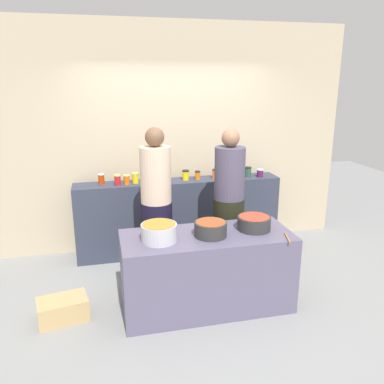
% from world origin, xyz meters
% --- Properties ---
extents(ground, '(12.00, 12.00, 0.00)m').
position_xyz_m(ground, '(0.00, 0.00, 0.00)').
color(ground, gray).
extents(storefront_wall, '(4.80, 0.12, 3.00)m').
position_xyz_m(storefront_wall, '(0.00, 1.45, 1.50)').
color(storefront_wall, tan).
rests_on(storefront_wall, ground).
extents(display_shelf, '(2.70, 0.36, 1.00)m').
position_xyz_m(display_shelf, '(0.00, 1.10, 0.50)').
color(display_shelf, '#303546').
rests_on(display_shelf, ground).
extents(prep_table, '(1.70, 0.70, 0.79)m').
position_xyz_m(prep_table, '(0.00, -0.30, 0.40)').
color(prep_table, '#57516A').
rests_on(prep_table, ground).
extents(preserve_jar_0, '(0.08, 0.08, 0.13)m').
position_xyz_m(preserve_jar_0, '(-0.99, 1.15, 1.06)').
color(preserve_jar_0, '#B2320C').
rests_on(preserve_jar_0, display_shelf).
extents(preserve_jar_1, '(0.08, 0.08, 0.13)m').
position_xyz_m(preserve_jar_1, '(-0.79, 1.04, 1.06)').
color(preserve_jar_1, red).
rests_on(preserve_jar_1, display_shelf).
extents(preserve_jar_2, '(0.08, 0.08, 0.12)m').
position_xyz_m(preserve_jar_2, '(-0.68, 1.06, 1.06)').
color(preserve_jar_2, '#D35E0F').
rests_on(preserve_jar_2, display_shelf).
extents(preserve_jar_3, '(0.08, 0.08, 0.13)m').
position_xyz_m(preserve_jar_3, '(-0.57, 1.09, 1.07)').
color(preserve_jar_3, gold).
rests_on(preserve_jar_3, display_shelf).
extents(preserve_jar_4, '(0.08, 0.08, 0.10)m').
position_xyz_m(preserve_jar_4, '(-0.35, 1.12, 1.05)').
color(preserve_jar_4, '#AC2923').
rests_on(preserve_jar_4, display_shelf).
extents(preserve_jar_5, '(0.09, 0.09, 0.14)m').
position_xyz_m(preserve_jar_5, '(-0.24, 1.06, 1.07)').
color(preserve_jar_5, '#CF7906').
rests_on(preserve_jar_5, display_shelf).
extents(preserve_jar_6, '(0.09, 0.09, 0.13)m').
position_xyz_m(preserve_jar_6, '(0.09, 1.11, 1.06)').
color(preserve_jar_6, yellow).
rests_on(preserve_jar_6, display_shelf).
extents(preserve_jar_7, '(0.07, 0.07, 0.11)m').
position_xyz_m(preserve_jar_7, '(0.25, 1.09, 1.05)').
color(preserve_jar_7, orange).
rests_on(preserve_jar_7, display_shelf).
extents(preserve_jar_8, '(0.07, 0.07, 0.13)m').
position_xyz_m(preserve_jar_8, '(0.48, 1.08, 1.06)').
color(preserve_jar_8, orange).
rests_on(preserve_jar_8, display_shelf).
extents(preserve_jar_9, '(0.08, 0.08, 0.11)m').
position_xyz_m(preserve_jar_9, '(0.68, 1.13, 1.05)').
color(preserve_jar_9, '#A53413').
rests_on(preserve_jar_9, display_shelf).
extents(preserve_jar_10, '(0.09, 0.09, 0.13)m').
position_xyz_m(preserve_jar_10, '(0.95, 1.08, 1.07)').
color(preserve_jar_10, '#2D4D39').
rests_on(preserve_jar_10, display_shelf).
extents(preserve_jar_11, '(0.09, 0.09, 0.11)m').
position_xyz_m(preserve_jar_11, '(1.11, 1.04, 1.05)').
color(preserve_jar_11, '#551951').
rests_on(preserve_jar_11, display_shelf).
extents(cooking_pot_left, '(0.34, 0.34, 0.17)m').
position_xyz_m(cooking_pot_left, '(-0.48, -0.34, 0.88)').
color(cooking_pot_left, '#B7B7BC').
rests_on(cooking_pot_left, prep_table).
extents(cooking_pot_center, '(0.32, 0.32, 0.15)m').
position_xyz_m(cooking_pot_center, '(0.02, -0.34, 0.87)').
color(cooking_pot_center, '#2D2D2D').
rests_on(cooking_pot_center, prep_table).
extents(cooking_pot_right, '(0.34, 0.34, 0.14)m').
position_xyz_m(cooking_pot_right, '(0.50, -0.27, 0.86)').
color(cooking_pot_right, '#2D2D2D').
rests_on(cooking_pot_right, prep_table).
extents(wooden_spoon, '(0.08, 0.23, 0.02)m').
position_xyz_m(wooden_spoon, '(0.73, -0.57, 0.80)').
color(wooden_spoon, '#9E703D').
rests_on(wooden_spoon, prep_table).
extents(cook_with_tongs, '(0.34, 0.34, 1.80)m').
position_xyz_m(cook_with_tongs, '(-0.42, 0.26, 0.82)').
color(cook_with_tongs, black).
rests_on(cook_with_tongs, ground).
extents(cook_in_cap, '(0.36, 0.36, 1.75)m').
position_xyz_m(cook_in_cap, '(0.42, 0.29, 0.80)').
color(cook_in_cap, black).
rests_on(cook_in_cap, ground).
extents(bread_crate, '(0.52, 0.38, 0.22)m').
position_xyz_m(bread_crate, '(-1.43, -0.21, 0.11)').
color(bread_crate, tan).
rests_on(bread_crate, ground).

